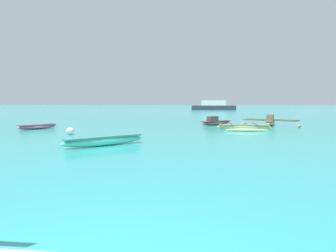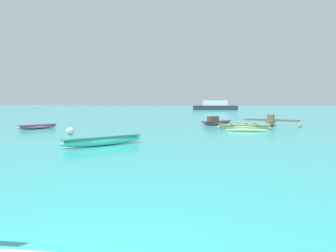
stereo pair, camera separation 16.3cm
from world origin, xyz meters
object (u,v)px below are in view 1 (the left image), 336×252
moored_boat_0 (37,126)px  moored_boat_1 (104,140)px  mooring_buoy_0 (70,131)px  distant_ferry (214,106)px  moored_boat_3 (215,122)px  moored_boat_4 (271,122)px  moored_boat_2 (244,127)px

moored_boat_0 → moored_boat_1: moored_boat_1 is taller
moored_boat_1 → mooring_buoy_0: size_ratio=7.06×
distant_ferry → moored_boat_3: bearing=-91.9°
mooring_buoy_0 → distant_ferry: 48.08m
moored_boat_1 → moored_boat_4: 15.84m
moored_boat_1 → moored_boat_3: moored_boat_3 is taller
moored_boat_3 → distant_ferry: size_ratio=0.30×
moored_boat_0 → mooring_buoy_0: bearing=-89.3°
mooring_buoy_0 → moored_boat_3: bearing=41.9°
mooring_buoy_0 → distant_ferry: bearing=77.4°
moored_boat_0 → moored_boat_4: 18.41m
moored_boat_4 → distant_ferry: size_ratio=0.53×
moored_boat_4 → distant_ferry: distant_ferry is taller
distant_ferry → moored_boat_4: bearing=-85.2°
moored_boat_1 → moored_boat_4: (10.20, 12.12, 0.06)m
moored_boat_3 → distant_ferry: 38.74m
moored_boat_1 → moored_boat_3: size_ratio=1.19×
moored_boat_0 → distant_ferry: (14.53, 43.62, 0.64)m
moored_boat_2 → distant_ferry: bearing=91.3°
moored_boat_1 → moored_boat_3: (5.67, 12.22, 0.02)m
moored_boat_0 → mooring_buoy_0: (4.08, -3.31, 0.04)m
moored_boat_0 → distant_ferry: size_ratio=0.29×
moored_boat_3 → moored_boat_4: bearing=-40.5°
moored_boat_0 → moored_boat_1: size_ratio=0.81×
mooring_buoy_0 → distant_ferry: size_ratio=0.05×
moored_boat_3 → mooring_buoy_0: (-9.16, -8.22, -0.03)m
moored_boat_1 → moored_boat_2: 11.56m
moored_boat_1 → distant_ferry: distant_ferry is taller
mooring_buoy_0 → moored_boat_4: bearing=30.7°
moored_boat_0 → moored_boat_2: 15.20m
moored_boat_0 → moored_boat_2: bearing=-44.8°
moored_boat_0 → moored_boat_2: size_ratio=0.69×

